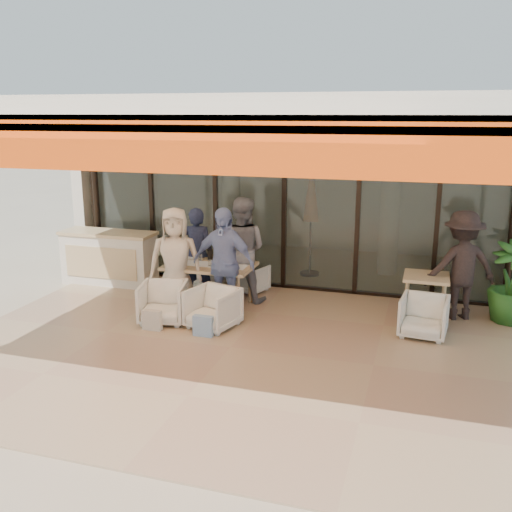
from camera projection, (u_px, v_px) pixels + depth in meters
The scene contains 20 objects.
ground at pixel (231, 349), 8.09m from camera, with size 70.00×70.00×0.00m, color #C6B293.
terrace_floor at pixel (231, 348), 8.08m from camera, with size 8.00×6.00×0.01m, color tan.
terrace_structure at pixel (221, 113), 7.04m from camera, with size 8.00×6.00×3.40m.
glass_storefront at pixel (284, 205), 10.47m from camera, with size 8.08×0.10×3.20m.
interior_block at pixel (311, 161), 12.46m from camera, with size 9.05×3.62×3.52m.
host_counter at pixel (109, 257), 11.02m from camera, with size 1.85×0.65×1.04m.
dining_table at pixel (209, 268), 9.70m from camera, with size 1.50×0.90×0.93m.
chair_far_left at pixel (208, 273), 10.79m from camera, with size 0.60×0.57×0.62m, color white.
chair_far_right at pixel (250, 277), 10.55m from camera, with size 0.56×0.53×0.58m, color white.
chair_near_left at pixel (163, 301), 9.01m from camera, with size 0.70×0.66×0.72m, color white.
chair_near_right at pixel (213, 307), 8.78m from camera, with size 0.69×0.64×0.71m, color white.
diner_navy at pixel (197, 253), 10.20m from camera, with size 0.60×0.39×1.63m, color #161B32.
diner_grey at pixel (241, 250), 9.93m from camera, with size 0.90×0.70×1.86m, color slate.
diner_cream at pixel (175, 261), 9.35m from camera, with size 0.87×0.56×1.77m, color beige.
diner_periwinkle at pixel (223, 264), 9.10m from camera, with size 1.07×0.44×1.82m, color #7C95CF.
tote_bag_cream at pixel (152, 321), 8.69m from camera, with size 0.30×0.10×0.34m, color silver.
tote_bag_blue at pixel (203, 327), 8.45m from camera, with size 0.30×0.10×0.34m, color #99BFD8.
side_table at pixel (426, 282), 9.07m from camera, with size 0.70×0.70×0.74m.
side_chair at pixel (424, 315), 8.44m from camera, with size 0.67×0.63×0.69m, color white.
standing_woman at pixel (461, 266), 9.05m from camera, with size 1.15×0.66×1.78m, color black.
Camera 1 is at (2.55, -7.08, 3.26)m, focal length 40.00 mm.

